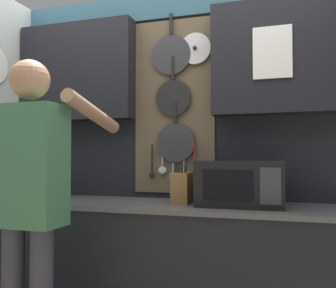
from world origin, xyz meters
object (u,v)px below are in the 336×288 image
Objects in this scene: knife_block at (182,188)px; person at (30,190)px; utensil_crock at (54,185)px; microwave at (241,183)px.

person is at bearing -138.23° from knife_block.
utensil_crock is 0.21× the size of person.
microwave is 1.85× the size of knife_block.
microwave is 0.29× the size of person.
knife_block is at bearing 41.77° from person.
knife_block is 0.91m from person.
microwave is at bearing -0.05° from utensil_crock.
knife_block is 0.16× the size of person.
knife_block is 0.77× the size of utensil_crock.
microwave is 1.22m from person.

